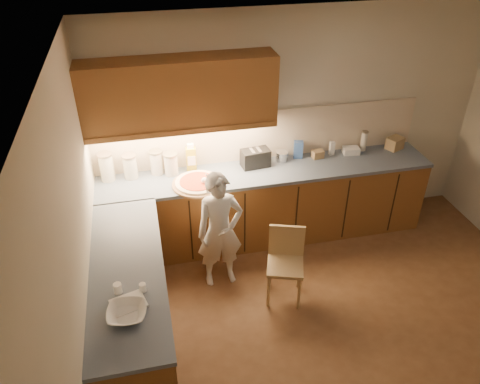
# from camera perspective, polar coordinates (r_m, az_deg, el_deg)

# --- Properties ---
(room) EXTENTS (4.54, 4.50, 2.62)m
(room) POSITION_cam_1_polar(r_m,az_deg,el_deg) (3.64, 16.69, 0.40)
(room) COLOR brown
(room) RESTS_ON ground
(l_counter) EXTENTS (3.77, 2.62, 0.92)m
(l_counter) POSITION_cam_1_polar(r_m,az_deg,el_deg) (5.02, -1.49, -5.04)
(l_counter) COLOR brown
(l_counter) RESTS_ON ground
(backsplash) EXTENTS (3.75, 0.02, 0.58)m
(backsplash) POSITION_cam_1_polar(r_m,az_deg,el_deg) (5.34, 2.60, 6.94)
(backsplash) COLOR beige
(backsplash) RESTS_ON l_counter
(upper_cabinets) EXTENTS (1.95, 0.36, 0.73)m
(upper_cabinets) POSITION_cam_1_polar(r_m,az_deg,el_deg) (4.79, -7.37, 11.87)
(upper_cabinets) COLOR brown
(upper_cabinets) RESTS_ON ground
(pizza_on_board) EXTENTS (0.55, 0.55, 0.22)m
(pizza_on_board) POSITION_cam_1_polar(r_m,az_deg,el_deg) (4.96, -5.13, 1.10)
(pizza_on_board) COLOR #A88054
(pizza_on_board) RESTS_ON l_counter
(child) EXTENTS (0.49, 0.34, 1.31)m
(child) POSITION_cam_1_polar(r_m,az_deg,el_deg) (4.74, -2.46, -4.76)
(child) COLOR silver
(child) RESTS_ON ground
(wooden_chair) EXTENTS (0.45, 0.45, 0.79)m
(wooden_chair) POSITION_cam_1_polar(r_m,az_deg,el_deg) (4.73, 5.58, -8.06)
(wooden_chair) COLOR tan
(wooden_chair) RESTS_ON ground
(mixing_bowl) EXTENTS (0.32, 0.32, 0.07)m
(mixing_bowl) POSITION_cam_1_polar(r_m,az_deg,el_deg) (3.62, -13.62, -14.18)
(mixing_bowl) COLOR white
(mixing_bowl) RESTS_ON l_counter
(canister_a) EXTENTS (0.16, 0.16, 0.32)m
(canister_a) POSITION_cam_1_polar(r_m,az_deg,el_deg) (5.16, -15.96, 2.96)
(canister_a) COLOR silver
(canister_a) RESTS_ON l_counter
(canister_b) EXTENTS (0.16, 0.16, 0.28)m
(canister_b) POSITION_cam_1_polar(r_m,az_deg,el_deg) (5.15, -13.24, 3.07)
(canister_b) COLOR silver
(canister_b) RESTS_ON l_counter
(canister_c) EXTENTS (0.15, 0.15, 0.28)m
(canister_c) POSITION_cam_1_polar(r_m,az_deg,el_deg) (5.17, -10.16, 3.59)
(canister_c) COLOR silver
(canister_c) RESTS_ON l_counter
(canister_d) EXTENTS (0.16, 0.16, 0.26)m
(canister_d) POSITION_cam_1_polar(r_m,az_deg,el_deg) (5.13, -8.42, 3.41)
(canister_d) COLOR silver
(canister_d) RESTS_ON l_counter
(oil_jug) EXTENTS (0.11, 0.09, 0.32)m
(oil_jug) POSITION_cam_1_polar(r_m,az_deg,el_deg) (5.18, -5.98, 4.11)
(oil_jug) COLOR gold
(oil_jug) RESTS_ON l_counter
(toaster) EXTENTS (0.33, 0.21, 0.21)m
(toaster) POSITION_cam_1_polar(r_m,az_deg,el_deg) (5.25, 1.88, 4.16)
(toaster) COLOR black
(toaster) RESTS_ON l_counter
(steel_pot) EXTENTS (0.15, 0.15, 0.11)m
(steel_pot) POSITION_cam_1_polar(r_m,az_deg,el_deg) (5.40, 5.12, 4.39)
(steel_pot) COLOR silver
(steel_pot) RESTS_ON l_counter
(blue_box) EXTENTS (0.12, 0.10, 0.21)m
(blue_box) POSITION_cam_1_polar(r_m,az_deg,el_deg) (5.47, 7.11, 5.16)
(blue_box) COLOR #2F508F
(blue_box) RESTS_ON l_counter
(card_box_a) EXTENTS (0.14, 0.11, 0.09)m
(card_box_a) POSITION_cam_1_polar(r_m,az_deg,el_deg) (5.52, 9.47, 4.57)
(card_box_a) COLOR #987B52
(card_box_a) RESTS_ON l_counter
(white_bottle) EXTENTS (0.06, 0.06, 0.16)m
(white_bottle) POSITION_cam_1_polar(r_m,az_deg,el_deg) (5.61, 11.15, 5.26)
(white_bottle) COLOR silver
(white_bottle) RESTS_ON l_counter
(flat_pack) EXTENTS (0.20, 0.16, 0.08)m
(flat_pack) POSITION_cam_1_polar(r_m,az_deg,el_deg) (5.70, 13.37, 4.95)
(flat_pack) COLOR white
(flat_pack) RESTS_ON l_counter
(tall_jar) EXTENTS (0.08, 0.08, 0.25)m
(tall_jar) POSITION_cam_1_polar(r_m,az_deg,el_deg) (5.77, 14.87, 6.07)
(tall_jar) COLOR silver
(tall_jar) RESTS_ON l_counter
(card_box_b) EXTENTS (0.23, 0.21, 0.14)m
(card_box_b) POSITION_cam_1_polar(r_m,az_deg,el_deg) (5.93, 18.36, 5.66)
(card_box_b) COLOR #A48658
(card_box_b) RESTS_ON l_counter
(dough_cloth) EXTENTS (0.30, 0.26, 0.02)m
(dough_cloth) POSITION_cam_1_polar(r_m,az_deg,el_deg) (3.72, -13.44, -13.07)
(dough_cloth) COLOR white
(dough_cloth) RESTS_ON l_counter
(spice_jar_a) EXTENTS (0.08, 0.08, 0.09)m
(spice_jar_a) POSITION_cam_1_polar(r_m,az_deg,el_deg) (3.81, -14.68, -11.29)
(spice_jar_a) COLOR white
(spice_jar_a) RESTS_ON l_counter
(spice_jar_b) EXTENTS (0.06, 0.06, 0.07)m
(spice_jar_b) POSITION_cam_1_polar(r_m,az_deg,el_deg) (3.78, -11.78, -11.33)
(spice_jar_b) COLOR white
(spice_jar_b) RESTS_ON l_counter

